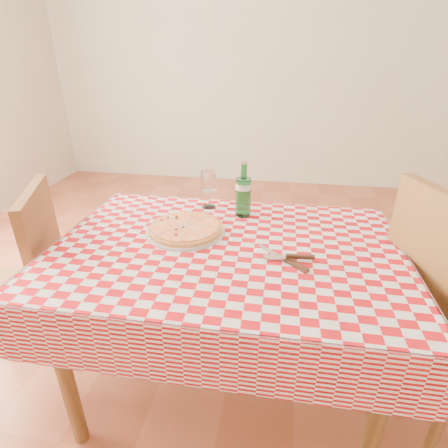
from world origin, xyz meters
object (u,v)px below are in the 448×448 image
Objects in this scene: wine_glass at (209,189)px; water_bottle at (243,189)px; pizza_plate at (186,228)px; chair_far at (26,278)px; dining_table at (227,268)px.

water_bottle is at bearing -21.34° from wine_glass.
water_bottle is (0.21, 0.20, 0.10)m from pizza_plate.
water_bottle reaches higher than wine_glass.
pizza_plate is 0.28m from wine_glass.
chair_far is at bearing -152.61° from wine_glass.
dining_table is 1.29× the size of chair_far.
water_bottle is 0.18m from wine_glass.
water_bottle reaches higher than dining_table.
dining_table is at bearing -24.13° from pizza_plate.
wine_glass reaches higher than dining_table.
pizza_plate is at bearing -98.43° from wine_glass.
chair_far is at bearing -160.73° from water_bottle.
pizza_plate is (-0.18, 0.08, 0.12)m from dining_table.
water_bottle is at bearing 84.41° from dining_table.
chair_far is 0.89m from wine_glass.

